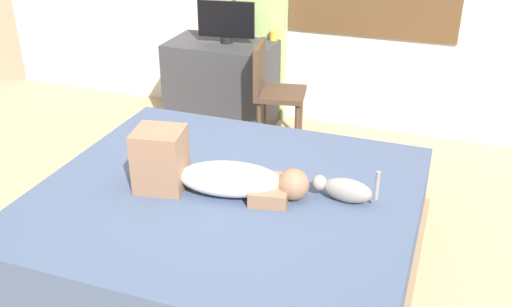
% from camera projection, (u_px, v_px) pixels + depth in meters
% --- Properties ---
extents(ground_plane, '(16.00, 16.00, 0.00)m').
position_uv_depth(ground_plane, '(205.00, 279.00, 3.29)').
color(ground_plane, tan).
extents(bed, '(2.08, 1.89, 0.51)m').
position_uv_depth(bed, '(227.00, 230.00, 3.27)').
color(bed, '#997A56').
rests_on(bed, ground).
extents(person_lying, '(0.94, 0.40, 0.34)m').
position_uv_depth(person_lying, '(212.00, 173.00, 3.10)').
color(person_lying, silver).
rests_on(person_lying, bed).
extents(cat, '(0.36, 0.13, 0.21)m').
position_uv_depth(cat, '(344.00, 189.00, 3.04)').
color(cat, gray).
rests_on(cat, bed).
extents(desk, '(0.90, 0.56, 0.74)m').
position_uv_depth(desk, '(222.00, 84.00, 5.07)').
color(desk, '#38383D').
rests_on(desk, ground).
extents(tv_monitor, '(0.48, 0.10, 0.35)m').
position_uv_depth(tv_monitor, '(226.00, 21.00, 4.81)').
color(tv_monitor, black).
rests_on(tv_monitor, desk).
extents(cup, '(0.07, 0.07, 0.08)m').
position_uv_depth(cup, '(273.00, 35.00, 4.95)').
color(cup, gold).
rests_on(cup, desk).
extents(chair_by_desk, '(0.44, 0.44, 0.86)m').
position_uv_depth(chair_by_desk, '(272.00, 88.00, 4.59)').
color(chair_by_desk, '#4C3828').
rests_on(chair_by_desk, ground).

